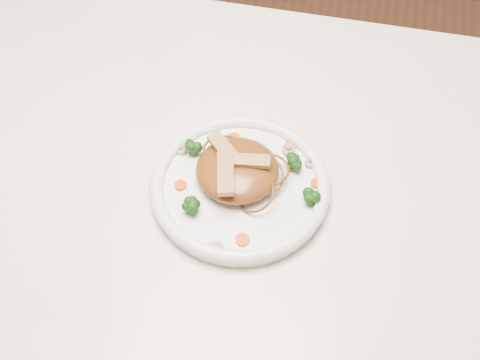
# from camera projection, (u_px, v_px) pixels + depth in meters

# --- Properties ---
(ground) EXTENTS (4.00, 4.00, 0.00)m
(ground) POSITION_uv_depth(u_px,v_px,m) (213.00, 354.00, 1.57)
(ground) COLOR brown
(ground) RESTS_ON ground
(table) EXTENTS (1.20, 0.80, 0.75)m
(table) POSITION_uv_depth(u_px,v_px,m) (200.00, 205.00, 1.05)
(table) COLOR white
(table) RESTS_ON ground
(plate) EXTENTS (0.35, 0.35, 0.02)m
(plate) POSITION_uv_depth(u_px,v_px,m) (240.00, 189.00, 0.94)
(plate) COLOR white
(plate) RESTS_ON table
(noodle_mound) EXTENTS (0.15, 0.15, 0.04)m
(noodle_mound) POSITION_uv_depth(u_px,v_px,m) (237.00, 170.00, 0.92)
(noodle_mound) COLOR brown
(noodle_mound) RESTS_ON plate
(chicken_a) EXTENTS (0.06, 0.03, 0.01)m
(chicken_a) POSITION_uv_depth(u_px,v_px,m) (249.00, 161.00, 0.90)
(chicken_a) COLOR #AB8351
(chicken_a) RESTS_ON noodle_mound
(chicken_b) EXTENTS (0.06, 0.06, 0.01)m
(chicken_b) POSITION_uv_depth(u_px,v_px,m) (225.00, 150.00, 0.92)
(chicken_b) COLOR #AB8351
(chicken_b) RESTS_ON noodle_mound
(chicken_c) EXTENTS (0.04, 0.08, 0.01)m
(chicken_c) POSITION_uv_depth(u_px,v_px,m) (226.00, 173.00, 0.89)
(chicken_c) COLOR #AB8351
(chicken_c) RESTS_ON noodle_mound
(broccoli_0) EXTENTS (0.03, 0.03, 0.03)m
(broccoli_0) POSITION_uv_depth(u_px,v_px,m) (294.00, 163.00, 0.94)
(broccoli_0) COLOR #133E0D
(broccoli_0) RESTS_ON plate
(broccoli_1) EXTENTS (0.04, 0.04, 0.03)m
(broccoli_1) POSITION_uv_depth(u_px,v_px,m) (193.00, 147.00, 0.95)
(broccoli_1) COLOR #133E0D
(broccoli_1) RESTS_ON plate
(broccoli_2) EXTENTS (0.03, 0.03, 0.03)m
(broccoli_2) POSITION_uv_depth(u_px,v_px,m) (190.00, 206.00, 0.89)
(broccoli_2) COLOR #133E0D
(broccoli_2) RESTS_ON plate
(broccoli_3) EXTENTS (0.03, 0.03, 0.03)m
(broccoli_3) POSITION_uv_depth(u_px,v_px,m) (311.00, 198.00, 0.90)
(broccoli_3) COLOR #133E0D
(broccoli_3) RESTS_ON plate
(carrot_0) EXTENTS (0.02, 0.02, 0.00)m
(carrot_0) POSITION_uv_depth(u_px,v_px,m) (292.00, 143.00, 0.97)
(carrot_0) COLOR #DF5908
(carrot_0) RESTS_ON plate
(carrot_1) EXTENTS (0.02, 0.02, 0.00)m
(carrot_1) POSITION_uv_depth(u_px,v_px,m) (181.00, 185.00, 0.93)
(carrot_1) COLOR #DF5908
(carrot_1) RESTS_ON plate
(carrot_2) EXTENTS (0.02, 0.02, 0.00)m
(carrot_2) POSITION_uv_depth(u_px,v_px,m) (317.00, 183.00, 0.93)
(carrot_2) COLOR #DF5908
(carrot_2) RESTS_ON plate
(carrot_3) EXTENTS (0.02, 0.02, 0.00)m
(carrot_3) POSITION_uv_depth(u_px,v_px,m) (234.00, 139.00, 0.98)
(carrot_3) COLOR #DF5908
(carrot_3) RESTS_ON plate
(carrot_4) EXTENTS (0.02, 0.02, 0.00)m
(carrot_4) POSITION_uv_depth(u_px,v_px,m) (243.00, 240.00, 0.87)
(carrot_4) COLOR #DF5908
(carrot_4) RESTS_ON plate
(mushroom_0) EXTENTS (0.03, 0.03, 0.01)m
(mushroom_0) POSITION_uv_depth(u_px,v_px,m) (215.00, 248.00, 0.86)
(mushroom_0) COLOR tan
(mushroom_0) RESTS_ON plate
(mushroom_1) EXTENTS (0.02, 0.02, 0.01)m
(mushroom_1) POSITION_uv_depth(u_px,v_px,m) (310.00, 162.00, 0.95)
(mushroom_1) COLOR tan
(mushroom_1) RESTS_ON plate
(mushroom_2) EXTENTS (0.03, 0.03, 0.01)m
(mushroom_2) POSITION_uv_depth(u_px,v_px,m) (180.00, 149.00, 0.97)
(mushroom_2) COLOR tan
(mushroom_2) RESTS_ON plate
(mushroom_3) EXTENTS (0.03, 0.03, 0.01)m
(mushroom_3) POSITION_uv_depth(u_px,v_px,m) (289.00, 150.00, 0.97)
(mushroom_3) COLOR tan
(mushroom_3) RESTS_ON plate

